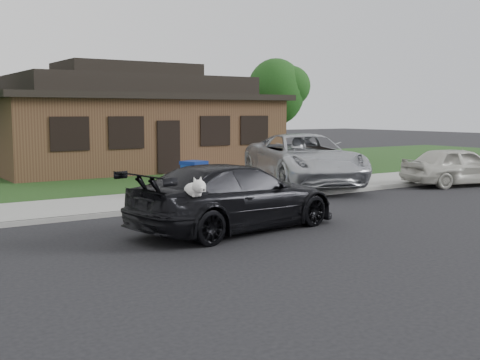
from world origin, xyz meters
TOP-DOWN VIEW (x-y plane):
  - ground at (0.00, 0.00)m, footprint 120.00×120.00m
  - sidewalk at (0.00, 5.00)m, footprint 60.00×3.00m
  - curb at (0.00, 3.50)m, footprint 60.00×0.12m
  - lawn at (0.00, 13.00)m, footprint 60.00×13.00m
  - driveway at (6.00, 10.00)m, footprint 4.50×13.00m
  - sedan at (0.27, 0.35)m, footprint 5.37×2.82m
  - minivan at (6.44, 5.43)m, footprint 4.70×6.79m
  - white_compact at (11.33, 2.76)m, footprint 4.35×2.60m
  - recycling_bin at (1.81, 4.97)m, footprint 0.79×0.79m
  - house at (4.00, 15.00)m, footprint 12.60×8.60m
  - tree_1 at (12.14, 14.40)m, footprint 3.15×3.00m

SIDE VIEW (x-z plane):
  - ground at x=0.00m, z-range 0.00..0.00m
  - sidewalk at x=0.00m, z-range 0.00..0.12m
  - curb at x=0.00m, z-range 0.00..0.12m
  - lawn at x=0.00m, z-range 0.00..0.13m
  - driveway at x=6.00m, z-range 0.00..0.14m
  - recycling_bin at x=1.81m, z-range 0.13..1.17m
  - white_compact at x=11.33m, z-range 0.00..1.39m
  - sedan at x=0.27m, z-range 0.00..1.49m
  - minivan at x=6.44m, z-range 0.14..1.86m
  - house at x=4.00m, z-range -0.19..4.46m
  - tree_1 at x=12.14m, z-range 1.09..6.34m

